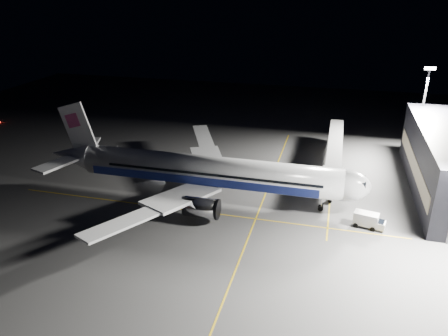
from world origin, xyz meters
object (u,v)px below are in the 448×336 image
object	(u,v)px
floodlight_mast_north	(423,104)
safety_cone_b	(254,173)
safety_cone_c	(212,172)
safety_cone_a	(255,171)
baggage_tug	(172,171)
airliner	(204,171)
jet_bridge	(335,152)
service_truck	(369,220)

from	to	relation	value
floodlight_mast_north	safety_cone_b	world-z (taller)	floodlight_mast_north
safety_cone_c	floodlight_mast_north	bearing A→B (deg)	26.71
safety_cone_a	safety_cone_c	distance (m)	9.24
safety_cone_b	baggage_tug	bearing A→B (deg)	-164.09
airliner	safety_cone_a	world-z (taller)	airliner
jet_bridge	safety_cone_b	distance (m)	17.41
service_truck	baggage_tug	bearing A→B (deg)	175.21
airliner	safety_cone_a	distance (m)	16.26
baggage_tug	safety_cone_b	world-z (taller)	baggage_tug
floodlight_mast_north	service_truck	world-z (taller)	floodlight_mast_north
airliner	jet_bridge	xyz separation A→B (m)	(23.08, 18.06, -0.58)
jet_bridge	service_truck	xyz separation A→B (m)	(6.39, -22.11, -3.21)
safety_cone_a	safety_cone_c	xyz separation A→B (m)	(-8.64, -3.27, -0.02)
jet_bridge	safety_cone_a	xyz separation A→B (m)	(-16.00, -4.26, -4.29)
floodlight_mast_north	baggage_tug	world-z (taller)	floodlight_mast_north
jet_bridge	safety_cone_c	world-z (taller)	jet_bridge
floodlight_mast_north	safety_cone_b	xyz separation A→B (m)	(-34.00, -19.27, -12.09)
jet_bridge	service_truck	size ratio (longest dim) A/B	6.49
baggage_tug	jet_bridge	bearing A→B (deg)	34.59
jet_bridge	baggage_tug	distance (m)	34.31
floodlight_mast_north	service_truck	distance (m)	39.43
floodlight_mast_north	safety_cone_a	bearing A→B (deg)	-151.86
floodlight_mast_north	safety_cone_b	size ratio (longest dim) A/B	36.55
airliner	service_truck	world-z (taller)	airliner
airliner	safety_cone_c	bearing A→B (deg)	98.45
jet_bridge	baggage_tug	world-z (taller)	jet_bridge
baggage_tug	safety_cone_a	distance (m)	17.57
jet_bridge	safety_cone_b	xyz separation A→B (m)	(-16.00, -5.34, -4.30)
airliner	safety_cone_a	xyz separation A→B (m)	(7.08, 13.80, -4.88)
safety_cone_b	safety_cone_c	world-z (taller)	safety_cone_b
floodlight_mast_north	safety_cone_a	xyz separation A→B (m)	(-34.00, -18.19, -12.08)
airliner	baggage_tug	world-z (taller)	airliner
airliner	safety_cone_b	size ratio (longest dim) A/B	108.55
airliner	baggage_tug	xyz separation A→B (m)	(-9.50, 8.00, -4.47)
floodlight_mast_north	jet_bridge	bearing A→B (deg)	-142.26
jet_bridge	service_truck	world-z (taller)	jet_bridge
jet_bridge	safety_cone_a	distance (m)	17.10
jet_bridge	safety_cone_b	world-z (taller)	jet_bridge
floodlight_mast_north	baggage_tug	size ratio (longest dim) A/B	8.42
floodlight_mast_north	service_truck	bearing A→B (deg)	-107.86
safety_cone_a	safety_cone_b	world-z (taller)	safety_cone_a
jet_bridge	safety_cone_a	world-z (taller)	jet_bridge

